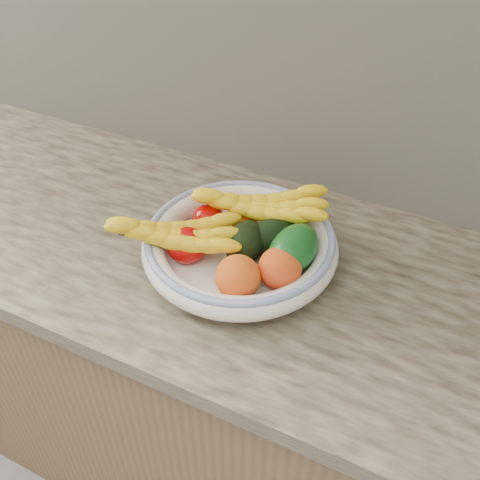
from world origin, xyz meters
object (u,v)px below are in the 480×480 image
(banana_bunch_back, at_px, (259,209))
(fruit_bowl, at_px, (240,244))
(banana_bunch_front, at_px, (175,237))
(green_mango, at_px, (293,250))

(banana_bunch_back, bearing_deg, fruit_bowl, -114.77)
(fruit_bowl, xyz_separation_m, banana_bunch_front, (-0.11, -0.07, 0.03))
(banana_bunch_front, bearing_deg, fruit_bowl, 7.17)
(green_mango, bearing_deg, banana_bunch_back, 151.66)
(green_mango, bearing_deg, banana_bunch_front, -154.73)
(fruit_bowl, relative_size, banana_bunch_front, 1.41)
(green_mango, height_order, banana_bunch_back, green_mango)
(fruit_bowl, relative_size, banana_bunch_back, 1.34)
(fruit_bowl, height_order, banana_bunch_front, banana_bunch_front)
(banana_bunch_back, bearing_deg, green_mango, -54.82)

